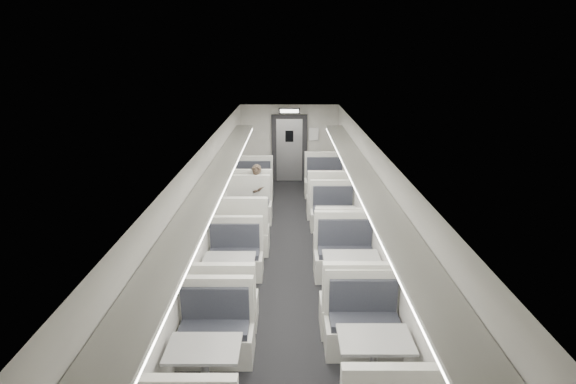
{
  "coord_description": "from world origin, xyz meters",
  "views": [
    {
      "loc": [
        -0.02,
        -7.78,
        3.97
      ],
      "look_at": [
        -0.03,
        0.83,
        1.25
      ],
      "focal_mm": 28.0,
      "sensor_mm": 36.0,
      "label": 1
    }
  ],
  "objects_px": {
    "booth_left_b": "(245,218)",
    "booth_left_c": "(230,278)",
    "exit_sign": "(289,111)",
    "booth_right_d": "(374,364)",
    "booth_left_d": "(205,372)",
    "vestibule_door": "(289,149)",
    "booth_right_c": "(351,279)",
    "passenger": "(257,193)",
    "booth_right_b": "(336,226)",
    "booth_right_a": "(327,191)",
    "booth_left_a": "(251,193)"
  },
  "relations": [
    {
      "from": "booth_left_b",
      "to": "booth_left_c",
      "type": "relative_size",
      "value": 1.13
    },
    {
      "from": "exit_sign",
      "to": "booth_right_d",
      "type": "bearing_deg",
      "value": -83.46
    },
    {
      "from": "booth_left_d",
      "to": "vestibule_door",
      "type": "distance_m",
      "value": 9.42
    },
    {
      "from": "booth_right_c",
      "to": "passenger",
      "type": "bearing_deg",
      "value": 115.72
    },
    {
      "from": "booth_right_d",
      "to": "vestibule_door",
      "type": "height_order",
      "value": "vestibule_door"
    },
    {
      "from": "booth_left_b",
      "to": "booth_right_b",
      "type": "relative_size",
      "value": 1.11
    },
    {
      "from": "booth_right_a",
      "to": "vestibule_door",
      "type": "distance_m",
      "value": 2.62
    },
    {
      "from": "booth_right_c",
      "to": "booth_left_d",
      "type": "bearing_deg",
      "value": -132.12
    },
    {
      "from": "booth_left_b",
      "to": "booth_left_d",
      "type": "height_order",
      "value": "booth_left_b"
    },
    {
      "from": "booth_left_b",
      "to": "vestibule_door",
      "type": "relative_size",
      "value": 1.11
    },
    {
      "from": "exit_sign",
      "to": "booth_left_d",
      "type": "bearing_deg",
      "value": -96.44
    },
    {
      "from": "booth_left_a",
      "to": "booth_right_b",
      "type": "bearing_deg",
      "value": -48.5
    },
    {
      "from": "booth_left_d",
      "to": "booth_right_a",
      "type": "distance_m",
      "value": 7.29
    },
    {
      "from": "booth_right_b",
      "to": "vestibule_door",
      "type": "height_order",
      "value": "vestibule_door"
    },
    {
      "from": "passenger",
      "to": "booth_right_c",
      "type": "bearing_deg",
      "value": -44.0
    },
    {
      "from": "booth_left_b",
      "to": "booth_right_c",
      "type": "xyz_separation_m",
      "value": [
        2.0,
        -2.75,
        -0.01
      ]
    },
    {
      "from": "booth_right_d",
      "to": "passenger",
      "type": "height_order",
      "value": "passenger"
    },
    {
      "from": "booth_left_a",
      "to": "exit_sign",
      "type": "distance_m",
      "value": 2.93
    },
    {
      "from": "passenger",
      "to": "vestibule_door",
      "type": "height_order",
      "value": "vestibule_door"
    },
    {
      "from": "booth_left_b",
      "to": "booth_left_c",
      "type": "height_order",
      "value": "booth_left_b"
    },
    {
      "from": "vestibule_door",
      "to": "booth_left_b",
      "type": "bearing_deg",
      "value": -102.85
    },
    {
      "from": "booth_left_d",
      "to": "booth_right_d",
      "type": "height_order",
      "value": "booth_right_d"
    },
    {
      "from": "booth_left_c",
      "to": "vestibule_door",
      "type": "xyz_separation_m",
      "value": [
        1.0,
        7.05,
        0.67
      ]
    },
    {
      "from": "exit_sign",
      "to": "booth_right_b",
      "type": "bearing_deg",
      "value": -76.8
    },
    {
      "from": "booth_left_c",
      "to": "exit_sign",
      "type": "xyz_separation_m",
      "value": [
        1.0,
        6.56,
        1.91
      ]
    },
    {
      "from": "booth_left_d",
      "to": "booth_right_b",
      "type": "xyz_separation_m",
      "value": [
        2.0,
        4.6,
        0.0
      ]
    },
    {
      "from": "booth_right_b",
      "to": "passenger",
      "type": "xyz_separation_m",
      "value": [
        -1.78,
        1.32,
        0.32
      ]
    },
    {
      "from": "booth_right_a",
      "to": "booth_right_c",
      "type": "height_order",
      "value": "booth_right_a"
    },
    {
      "from": "booth_left_a",
      "to": "booth_right_d",
      "type": "bearing_deg",
      "value": -73.42
    },
    {
      "from": "booth_left_b",
      "to": "passenger",
      "type": "distance_m",
      "value": 1.02
    },
    {
      "from": "booth_left_b",
      "to": "vestibule_door",
      "type": "xyz_separation_m",
      "value": [
        1.0,
        4.38,
        0.62
      ]
    },
    {
      "from": "booth_right_b",
      "to": "booth_right_d",
      "type": "xyz_separation_m",
      "value": [
        0.0,
        -4.46,
        0.01
      ]
    },
    {
      "from": "booth_left_a",
      "to": "booth_right_a",
      "type": "height_order",
      "value": "booth_right_a"
    },
    {
      "from": "booth_left_a",
      "to": "booth_right_d",
      "type": "distance_m",
      "value": 7.01
    },
    {
      "from": "booth_left_c",
      "to": "booth_right_a",
      "type": "bearing_deg",
      "value": 67.0
    },
    {
      "from": "booth_left_c",
      "to": "booth_right_c",
      "type": "xyz_separation_m",
      "value": [
        2.0,
        -0.09,
        0.03
      ]
    },
    {
      "from": "booth_left_b",
      "to": "booth_left_c",
      "type": "xyz_separation_m",
      "value": [
        0.0,
        -2.66,
        -0.05
      ]
    },
    {
      "from": "booth_left_c",
      "to": "vestibule_door",
      "type": "relative_size",
      "value": 0.98
    },
    {
      "from": "booth_left_b",
      "to": "vestibule_door",
      "type": "distance_m",
      "value": 4.54
    },
    {
      "from": "booth_right_b",
      "to": "booth_right_c",
      "type": "relative_size",
      "value": 0.93
    },
    {
      "from": "passenger",
      "to": "exit_sign",
      "type": "height_order",
      "value": "exit_sign"
    },
    {
      "from": "booth_right_b",
      "to": "booth_left_d",
      "type": "bearing_deg",
      "value": -113.51
    },
    {
      "from": "booth_right_c",
      "to": "vestibule_door",
      "type": "relative_size",
      "value": 1.07
    },
    {
      "from": "booth_left_c",
      "to": "booth_right_d",
      "type": "distance_m",
      "value": 2.94
    },
    {
      "from": "booth_left_d",
      "to": "vestibule_door",
      "type": "xyz_separation_m",
      "value": [
        1.0,
        9.35,
        0.67
      ]
    },
    {
      "from": "booth_right_b",
      "to": "vestibule_door",
      "type": "bearing_deg",
      "value": 101.89
    },
    {
      "from": "booth_left_a",
      "to": "passenger",
      "type": "relative_size",
      "value": 1.56
    },
    {
      "from": "booth_left_b",
      "to": "booth_left_a",
      "type": "bearing_deg",
      "value": 90.0
    },
    {
      "from": "booth_right_a",
      "to": "booth_right_b",
      "type": "height_order",
      "value": "booth_right_a"
    },
    {
      "from": "booth_left_b",
      "to": "booth_right_a",
      "type": "distance_m",
      "value": 2.86
    }
  ]
}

